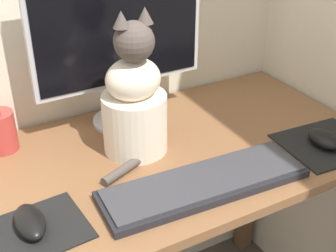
{
  "coord_description": "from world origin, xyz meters",
  "views": [
    {
      "loc": [
        -0.43,
        -0.86,
        1.4
      ],
      "look_at": [
        0.01,
        -0.06,
        0.87
      ],
      "focal_mm": 50.0,
      "sensor_mm": 36.0,
      "label": 1
    }
  ],
  "objects_px": {
    "computer_mouse_right": "(325,139)",
    "cat": "(134,102)",
    "keyboard": "(204,183)",
    "computer_mouse_left": "(30,222)",
    "monitor": "(119,35)",
    "pen_cup": "(0,131)"
  },
  "relations": [
    {
      "from": "monitor",
      "to": "pen_cup",
      "type": "bearing_deg",
      "value": 176.75
    },
    {
      "from": "keyboard",
      "to": "computer_mouse_right",
      "type": "bearing_deg",
      "value": 2.55
    },
    {
      "from": "computer_mouse_left",
      "to": "monitor",
      "type": "bearing_deg",
      "value": 42.59
    },
    {
      "from": "monitor",
      "to": "computer_mouse_right",
      "type": "distance_m",
      "value": 0.59
    },
    {
      "from": "monitor",
      "to": "pen_cup",
      "type": "height_order",
      "value": "monitor"
    },
    {
      "from": "computer_mouse_right",
      "to": "cat",
      "type": "xyz_separation_m",
      "value": [
        -0.43,
        0.22,
        0.11
      ]
    },
    {
      "from": "pen_cup",
      "to": "cat",
      "type": "bearing_deg",
      "value": -28.87
    },
    {
      "from": "computer_mouse_right",
      "to": "pen_cup",
      "type": "xyz_separation_m",
      "value": [
        -0.72,
        0.38,
        0.03
      ]
    },
    {
      "from": "monitor",
      "to": "computer_mouse_right",
      "type": "xyz_separation_m",
      "value": [
        0.4,
        -0.36,
        -0.23
      ]
    },
    {
      "from": "monitor",
      "to": "computer_mouse_left",
      "type": "bearing_deg",
      "value": -137.41
    },
    {
      "from": "pen_cup",
      "to": "computer_mouse_right",
      "type": "bearing_deg",
      "value": -27.96
    },
    {
      "from": "keyboard",
      "to": "cat",
      "type": "distance_m",
      "value": 0.26
    },
    {
      "from": "keyboard",
      "to": "computer_mouse_left",
      "type": "height_order",
      "value": "computer_mouse_left"
    },
    {
      "from": "monitor",
      "to": "computer_mouse_right",
      "type": "bearing_deg",
      "value": -42.58
    },
    {
      "from": "monitor",
      "to": "computer_mouse_right",
      "type": "height_order",
      "value": "monitor"
    },
    {
      "from": "monitor",
      "to": "computer_mouse_right",
      "type": "relative_size",
      "value": 4.66
    },
    {
      "from": "pen_cup",
      "to": "computer_mouse_left",
      "type": "bearing_deg",
      "value": -92.78
    },
    {
      "from": "keyboard",
      "to": "pen_cup",
      "type": "relative_size",
      "value": 2.67
    },
    {
      "from": "keyboard",
      "to": "cat",
      "type": "relative_size",
      "value": 1.34
    },
    {
      "from": "computer_mouse_right",
      "to": "monitor",
      "type": "bearing_deg",
      "value": 137.42
    },
    {
      "from": "keyboard",
      "to": "monitor",
      "type": "bearing_deg",
      "value": 98.63
    },
    {
      "from": "keyboard",
      "to": "computer_mouse_right",
      "type": "xyz_separation_m",
      "value": [
        0.36,
        -0.0,
        0.01
      ]
    }
  ]
}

